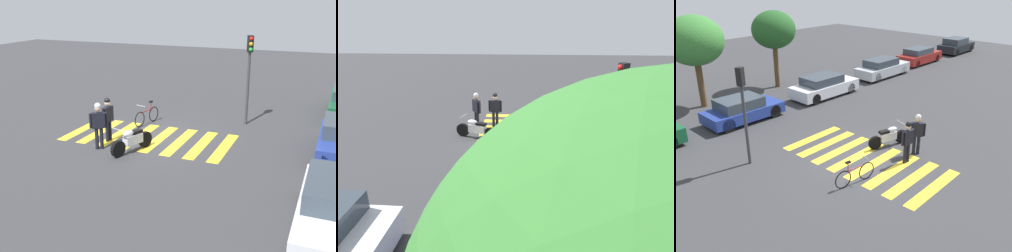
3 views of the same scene
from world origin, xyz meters
The scene contains 8 objects.
ground_plane centered at (0.00, 0.00, 0.00)m, with size 60.00×60.00×0.00m, color #38383A.
police_motorcycle centered at (1.68, 0.09, 0.45)m, with size 1.95×0.89×1.03m.
leaning_bicycle centered at (-1.67, -0.86, 0.38)m, with size 1.74×0.50×1.01m.
officer_on_foot centered at (1.86, -1.21, 1.04)m, with size 0.46×0.56×1.80m.
officer_by_motorcycle centered at (0.96, -1.33, 1.03)m, with size 0.67×0.26×1.78m.
crosswalk_stripes centered at (0.00, 0.00, 0.00)m, with size 3.28×6.75×0.01m.
car_blue_hatchback centered at (-0.99, 7.39, 0.62)m, with size 4.03×1.85×1.27m.
traffic_light_pole centered at (-3.36, 3.29, 2.67)m, with size 0.36×0.32×3.95m.
Camera 2 is at (-0.35, 12.18, 5.28)m, focal length 31.03 mm.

